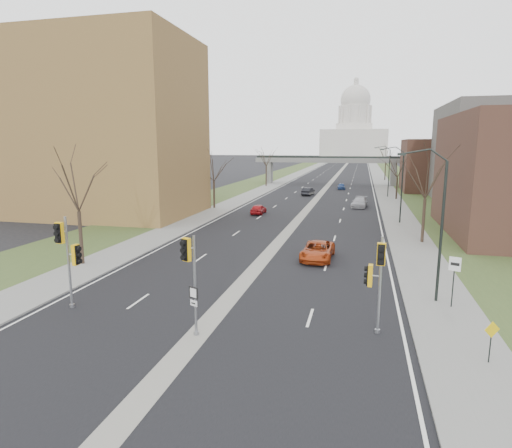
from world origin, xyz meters
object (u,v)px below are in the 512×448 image
at_px(signal_pole_right, 377,271).
at_px(car_left_far, 308,191).
at_px(speed_limit_sign, 454,273).
at_px(car_right_far, 341,186).
at_px(signal_pole_median, 190,268).
at_px(warning_sign, 491,336).
at_px(car_right_mid, 360,202).
at_px(signal_pole_left, 68,250).
at_px(car_left_near, 258,209).
at_px(car_right_near, 318,251).

distance_m(signal_pole_right, car_left_far, 57.71).
height_order(signal_pole_right, speed_limit_sign, signal_pole_right).
xyz_separation_m(car_left_far, car_right_far, (5.30, 12.06, -0.07)).
xyz_separation_m(signal_pole_median, signal_pole_right, (8.37, 2.42, -0.26)).
xyz_separation_m(warning_sign, car_right_mid, (-5.61, 45.43, -0.57)).
bearing_deg(speed_limit_sign, warning_sign, -66.34).
distance_m(warning_sign, car_right_mid, 45.78).
relative_size(signal_pole_left, car_left_near, 1.36).
bearing_deg(signal_pole_median, car_right_far, 110.55).
height_order(signal_pole_left, signal_pole_median, signal_pole_left).
height_order(speed_limit_sign, car_left_near, speed_limit_sign).
bearing_deg(signal_pole_median, car_left_near, 122.03).
relative_size(signal_pole_right, car_right_near, 0.94).
height_order(signal_pole_left, signal_pole_right, signal_pole_left).
relative_size(car_left_far, car_right_far, 1.15).
distance_m(speed_limit_sign, warning_sign, 6.35).
relative_size(car_left_near, car_right_far, 1.03).
xyz_separation_m(signal_pole_median, car_right_near, (4.33, 15.51, -2.69)).
xyz_separation_m(signal_pole_right, car_right_near, (-4.04, 13.09, -2.43)).
distance_m(warning_sign, car_right_far, 71.36).
bearing_deg(car_right_far, signal_pole_right, -90.73).
distance_m(signal_pole_left, car_left_far, 57.85).
height_order(signal_pole_left, car_right_mid, signal_pole_left).
distance_m(warning_sign, car_left_near, 40.47).
distance_m(signal_pole_left, speed_limit_sign, 21.11).
distance_m(signal_pole_median, signal_pole_right, 8.71).
xyz_separation_m(speed_limit_sign, warning_sign, (0.29, -6.29, -0.79)).
relative_size(car_left_far, car_right_mid, 0.85).
distance_m(car_right_near, car_right_far, 55.73).
bearing_deg(signal_pole_left, speed_limit_sign, 15.69).
height_order(car_left_far, car_right_far, car_left_far).
bearing_deg(speed_limit_sign, car_left_far, 126.46).
relative_size(signal_pole_left, speed_limit_sign, 1.81).
bearing_deg(car_left_far, warning_sign, 111.86).
bearing_deg(car_right_near, car_left_far, 100.10).
relative_size(warning_sign, car_right_mid, 0.36).
bearing_deg(warning_sign, car_right_far, 72.71).
bearing_deg(car_right_mid, car_left_near, -137.48).
distance_m(car_left_near, car_right_far, 35.90).
bearing_deg(car_left_near, warning_sign, 117.83).
height_order(speed_limit_sign, car_right_far, speed_limit_sign).
bearing_deg(signal_pole_left, car_left_near, 88.02).
bearing_deg(car_right_mid, car_right_near, -89.33).
relative_size(signal_pole_left, car_left_far, 1.22).
height_order(signal_pole_median, car_right_far, signal_pole_median).
distance_m(speed_limit_sign, car_right_near, 12.12).
xyz_separation_m(car_left_near, car_right_far, (9.05, 34.74, -0.02)).
bearing_deg(car_left_far, signal_pole_median, 99.50).
relative_size(signal_pole_right, car_left_near, 1.26).
distance_m(car_left_near, car_right_near, 23.20).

